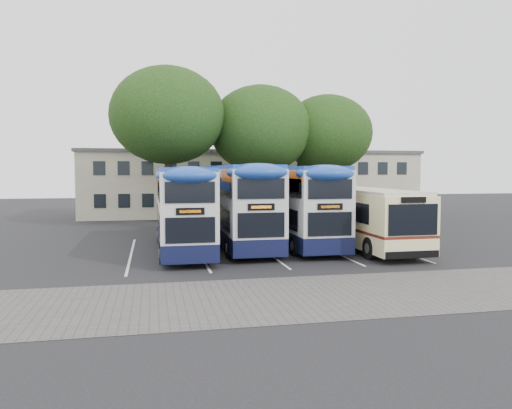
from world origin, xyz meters
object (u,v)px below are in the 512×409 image
object	(u,v)px
lamp_post	(335,161)
tree_mid	(260,129)
tree_left	(167,116)
tree_right	(327,134)
bus_dd_mid	(240,202)
bus_dd_right	(297,202)
bus_dd_left	(183,205)
bus_single	(362,214)

from	to	relation	value
lamp_post	tree_mid	xyz separation A→B (m)	(-7.23, -2.75, 2.45)
tree_left	tree_right	distance (m)	12.99
bus_dd_mid	bus_dd_right	world-z (taller)	bus_dd_mid
tree_mid	tree_right	world-z (taller)	tree_mid
lamp_post	tree_left	xyz separation A→B (m)	(-14.45, -3.83, 3.25)
tree_left	bus_dd_left	size ratio (longest dim) A/B	1.11
tree_mid	bus_single	world-z (taller)	tree_mid
lamp_post	tree_right	xyz separation A→B (m)	(-1.59, -2.33, 2.23)
lamp_post	bus_single	size ratio (longest dim) A/B	0.82
tree_right	bus_single	distance (m)	14.02
tree_mid	bus_dd_mid	bearing A→B (deg)	-108.19
lamp_post	bus_dd_mid	xyz separation A→B (m)	(-10.76, -13.49, -2.55)
bus_dd_left	bus_dd_right	bearing A→B (deg)	7.73
tree_mid	tree_right	bearing A→B (deg)	4.25
tree_right	bus_dd_right	xyz separation A→B (m)	(-5.85, -11.25, -4.81)
lamp_post	tree_mid	distance (m)	8.12
lamp_post	bus_dd_right	size ratio (longest dim) A/B	0.83
bus_dd_mid	bus_dd_right	distance (m)	3.32
tree_left	bus_single	xyz separation A→B (m)	(10.41, -11.18, -6.45)
tree_right	bus_dd_right	bearing A→B (deg)	-117.50
tree_mid	bus_dd_right	xyz separation A→B (m)	(-0.21, -10.83, -5.03)
lamp_post	bus_single	world-z (taller)	lamp_post
bus_dd_mid	lamp_post	bearing A→B (deg)	51.41
tree_right	bus_single	xyz separation A→B (m)	(-2.45, -12.68, -5.44)
tree_left	bus_single	distance (m)	16.59
tree_right	bus_dd_left	xyz separation A→B (m)	(-12.47, -12.14, -4.85)
tree_right	lamp_post	bearing A→B (deg)	55.70
bus_dd_mid	tree_left	bearing A→B (deg)	110.90
bus_single	bus_dd_right	bearing A→B (deg)	157.12
tree_right	bus_dd_mid	size ratio (longest dim) A/B	0.95
tree_left	tree_mid	xyz separation A→B (m)	(7.22, 1.08, -0.80)
lamp_post	bus_dd_mid	world-z (taller)	lamp_post
tree_right	bus_dd_mid	distance (m)	15.21
lamp_post	tree_left	world-z (taller)	tree_left
tree_mid	bus_dd_mid	distance (m)	12.36
lamp_post	bus_dd_mid	distance (m)	17.44
bus_dd_right	bus_dd_mid	bearing A→B (deg)	178.48
tree_right	bus_dd_right	distance (m)	13.56
lamp_post	tree_mid	world-z (taller)	tree_mid
lamp_post	bus_single	distance (m)	15.87
tree_left	bus_dd_mid	distance (m)	11.85
bus_dd_left	bus_dd_mid	xyz separation A→B (m)	(3.29, 0.99, 0.08)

